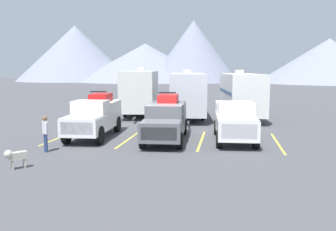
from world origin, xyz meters
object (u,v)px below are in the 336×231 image
object	(u,v)px
pickup_truck_b	(166,119)
camper_trailer_c	(241,93)
pickup_truck_c	(234,120)
camper_trailer_b	(187,93)
pickup_truck_a	(95,116)
camper_trailer_a	(140,91)
person_a	(45,131)
dog	(14,156)

from	to	relation	value
pickup_truck_b	camper_trailer_c	bearing A→B (deg)	64.67
pickup_truck_c	camper_trailer_b	xyz separation A→B (m)	(-3.47, 8.29, 0.88)
pickup_truck_b	pickup_truck_c	world-z (taller)	pickup_truck_b
camper_trailer_b	pickup_truck_c	bearing A→B (deg)	-67.28
camper_trailer_b	pickup_truck_a	bearing A→B (deg)	-117.46
pickup_truck_c	camper_trailer_a	xyz separation A→B (m)	(-7.47, 9.30, 0.96)
camper_trailer_a	camper_trailer_c	size ratio (longest dim) A/B	0.88
person_a	camper_trailer_b	bearing A→B (deg)	67.26
camper_trailer_c	camper_trailer_a	bearing A→B (deg)	176.15
pickup_truck_a	person_a	distance (m)	4.20
pickup_truck_b	camper_trailer_c	distance (m)	10.15
camper_trailer_a	dog	xyz separation A→B (m)	(-0.98, -16.47, -1.54)
person_a	pickup_truck_c	bearing A→B (deg)	25.82
pickup_truck_a	camper_trailer_a	size ratio (longest dim) A/B	0.71
pickup_truck_b	camper_trailer_a	xyz separation A→B (m)	(-3.79, 9.69, 0.94)
camper_trailer_c	dog	bearing A→B (deg)	-119.72
pickup_truck_b	camper_trailer_c	xyz separation A→B (m)	(4.33, 9.14, 0.84)
pickup_truck_a	camper_trailer_c	distance (m)	12.30
pickup_truck_a	person_a	size ratio (longest dim) A/B	3.37
pickup_truck_c	camper_trailer_a	bearing A→B (deg)	128.78
camper_trailer_b	camper_trailer_c	world-z (taller)	camper_trailer_b
camper_trailer_c	person_a	bearing A→B (deg)	-125.82
dog	pickup_truck_b	bearing A→B (deg)	54.92
camper_trailer_c	person_a	world-z (taller)	camper_trailer_c
camper_trailer_b	camper_trailer_c	distance (m)	4.14
camper_trailer_b	dog	world-z (taller)	camper_trailer_b
camper_trailer_a	dog	world-z (taller)	camper_trailer_a
pickup_truck_c	person_a	xyz separation A→B (m)	(-8.72, -4.22, -0.15)
pickup_truck_c	person_a	world-z (taller)	pickup_truck_c
pickup_truck_a	dog	bearing A→B (deg)	-94.91
camper_trailer_b	person_a	distance (m)	13.60
pickup_truck_c	dog	bearing A→B (deg)	-139.66
pickup_truck_b	dog	world-z (taller)	pickup_truck_b
pickup_truck_b	person_a	size ratio (longest dim) A/B	3.50
camper_trailer_c	dog	distance (m)	18.40
pickup_truck_c	camper_trailer_a	world-z (taller)	camper_trailer_a
camper_trailer_c	pickup_truck_c	bearing A→B (deg)	-94.22
pickup_truck_b	camper_trailer_a	world-z (taller)	camper_trailer_a
camper_trailer_c	dog	xyz separation A→B (m)	(-9.09, -15.93, -1.45)
pickup_truck_a	camper_trailer_b	distance (m)	9.51
pickup_truck_b	dog	distance (m)	8.31
pickup_truck_b	camper_trailer_c	world-z (taller)	camper_trailer_c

